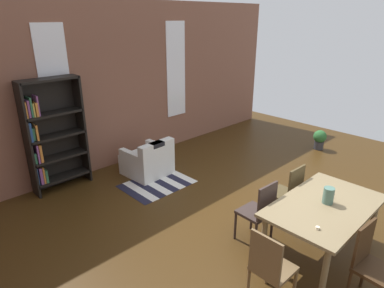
{
  "coord_description": "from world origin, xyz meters",
  "views": [
    {
      "loc": [
        -3.74,
        -2.06,
        2.99
      ],
      "look_at": [
        -0.3,
        1.5,
        1.08
      ],
      "focal_mm": 31.12,
      "sensor_mm": 36.0,
      "label": 1
    }
  ],
  "objects_px": {
    "vase_on_table": "(328,195)",
    "dining_chair_head_left": "(270,267)",
    "dining_chair_near_left": "(371,263)",
    "potted_plant_by_shelf": "(320,139)",
    "dining_table": "(324,210)",
    "dining_chair_far_right": "(288,192)",
    "bookshelf_tall": "(51,136)",
    "dining_chair_far_left": "(259,211)",
    "armchair_white": "(148,161)"
  },
  "relations": [
    {
      "from": "vase_on_table",
      "to": "potted_plant_by_shelf",
      "type": "distance_m",
      "value": 4.02
    },
    {
      "from": "dining_chair_far_left",
      "to": "dining_chair_head_left",
      "type": "relative_size",
      "value": 1.0
    },
    {
      "from": "dining_chair_head_left",
      "to": "potted_plant_by_shelf",
      "type": "distance_m",
      "value": 5.13
    },
    {
      "from": "dining_chair_far_right",
      "to": "bookshelf_tall",
      "type": "relative_size",
      "value": 0.47
    },
    {
      "from": "dining_table",
      "to": "bookshelf_tall",
      "type": "xyz_separation_m",
      "value": [
        -1.7,
        4.24,
        0.35
      ]
    },
    {
      "from": "dining_table",
      "to": "dining_chair_head_left",
      "type": "height_order",
      "value": "dining_chair_head_left"
    },
    {
      "from": "dining_chair_far_left",
      "to": "bookshelf_tall",
      "type": "distance_m",
      "value": 3.8
    },
    {
      "from": "dining_chair_far_left",
      "to": "armchair_white",
      "type": "distance_m",
      "value": 2.83
    },
    {
      "from": "armchair_white",
      "to": "dining_chair_head_left",
      "type": "bearing_deg",
      "value": -106.47
    },
    {
      "from": "dining_chair_far_left",
      "to": "dining_chair_near_left",
      "type": "xyz_separation_m",
      "value": [
        0.01,
        -1.44,
        0.0
      ]
    },
    {
      "from": "dining_chair_far_right",
      "to": "potted_plant_by_shelf",
      "type": "xyz_separation_m",
      "value": [
        3.24,
        1.06,
        -0.25
      ]
    },
    {
      "from": "dining_chair_head_left",
      "to": "dining_chair_near_left",
      "type": "relative_size",
      "value": 1.0
    },
    {
      "from": "vase_on_table",
      "to": "dining_chair_far_right",
      "type": "bearing_deg",
      "value": 66.43
    },
    {
      "from": "vase_on_table",
      "to": "bookshelf_tall",
      "type": "relative_size",
      "value": 0.11
    },
    {
      "from": "dining_chair_far_right",
      "to": "dining_chair_far_left",
      "type": "xyz_separation_m",
      "value": [
        -0.74,
        0.0,
        0.0
      ]
    },
    {
      "from": "bookshelf_tall",
      "to": "armchair_white",
      "type": "xyz_separation_m",
      "value": [
        1.55,
        -0.7,
        -0.75
      ]
    },
    {
      "from": "dining_table",
      "to": "dining_chair_far_left",
      "type": "height_order",
      "value": "dining_chair_far_left"
    },
    {
      "from": "vase_on_table",
      "to": "potted_plant_by_shelf",
      "type": "height_order",
      "value": "vase_on_table"
    },
    {
      "from": "vase_on_table",
      "to": "bookshelf_tall",
      "type": "bearing_deg",
      "value": 112.52
    },
    {
      "from": "dining_chair_far_left",
      "to": "armchair_white",
      "type": "height_order",
      "value": "dining_chair_far_left"
    },
    {
      "from": "dining_table",
      "to": "dining_chair_head_left",
      "type": "xyz_separation_m",
      "value": [
        -1.2,
        0.0,
        -0.17
      ]
    },
    {
      "from": "dining_chair_head_left",
      "to": "potted_plant_by_shelf",
      "type": "relative_size",
      "value": 2.02
    },
    {
      "from": "vase_on_table",
      "to": "dining_chair_near_left",
      "type": "height_order",
      "value": "vase_on_table"
    },
    {
      "from": "dining_chair_far_right",
      "to": "dining_chair_head_left",
      "type": "xyz_separation_m",
      "value": [
        -1.57,
        -0.72,
        0.0
      ]
    },
    {
      "from": "dining_chair_far_left",
      "to": "armchair_white",
      "type": "relative_size",
      "value": 1.12
    },
    {
      "from": "dining_table",
      "to": "vase_on_table",
      "type": "distance_m",
      "value": 0.2
    },
    {
      "from": "dining_table",
      "to": "dining_chair_near_left",
      "type": "bearing_deg",
      "value": -116.79
    },
    {
      "from": "dining_table",
      "to": "dining_chair_far_left",
      "type": "xyz_separation_m",
      "value": [
        -0.37,
        0.72,
        -0.17
      ]
    },
    {
      "from": "dining_chair_near_left",
      "to": "armchair_white",
      "type": "relative_size",
      "value": 1.12
    },
    {
      "from": "dining_chair_near_left",
      "to": "potted_plant_by_shelf",
      "type": "height_order",
      "value": "dining_chair_near_left"
    },
    {
      "from": "potted_plant_by_shelf",
      "to": "bookshelf_tall",
      "type": "bearing_deg",
      "value": 155.15
    },
    {
      "from": "dining_table",
      "to": "dining_chair_far_right",
      "type": "xyz_separation_m",
      "value": [
        0.37,
        0.72,
        -0.17
      ]
    },
    {
      "from": "dining_chair_near_left",
      "to": "potted_plant_by_shelf",
      "type": "xyz_separation_m",
      "value": [
        3.97,
        2.5,
        -0.25
      ]
    },
    {
      "from": "dining_chair_far_left",
      "to": "dining_chair_head_left",
      "type": "bearing_deg",
      "value": -138.8
    },
    {
      "from": "dining_table",
      "to": "bookshelf_tall",
      "type": "distance_m",
      "value": 4.58
    },
    {
      "from": "dining_chair_far_left",
      "to": "potted_plant_by_shelf",
      "type": "distance_m",
      "value": 4.13
    },
    {
      "from": "dining_table",
      "to": "potted_plant_by_shelf",
      "type": "height_order",
      "value": "dining_table"
    },
    {
      "from": "vase_on_table",
      "to": "dining_chair_head_left",
      "type": "bearing_deg",
      "value": 179.96
    },
    {
      "from": "dining_chair_head_left",
      "to": "bookshelf_tall",
      "type": "xyz_separation_m",
      "value": [
        -0.51,
        4.24,
        0.51
      ]
    },
    {
      "from": "dining_table",
      "to": "dining_chair_near_left",
      "type": "height_order",
      "value": "dining_chair_near_left"
    },
    {
      "from": "bookshelf_tall",
      "to": "dining_chair_near_left",
      "type": "bearing_deg",
      "value": -74.89
    },
    {
      "from": "dining_chair_head_left",
      "to": "armchair_white",
      "type": "height_order",
      "value": "dining_chair_head_left"
    },
    {
      "from": "bookshelf_tall",
      "to": "vase_on_table",
      "type": "bearing_deg",
      "value": -67.48
    },
    {
      "from": "dining_chair_far_left",
      "to": "potted_plant_by_shelf",
      "type": "height_order",
      "value": "dining_chair_far_left"
    },
    {
      "from": "vase_on_table",
      "to": "dining_chair_far_left",
      "type": "bearing_deg",
      "value": 120.65
    },
    {
      "from": "bookshelf_tall",
      "to": "potted_plant_by_shelf",
      "type": "relative_size",
      "value": 4.31
    },
    {
      "from": "dining_chair_head_left",
      "to": "dining_table",
      "type": "bearing_deg",
      "value": -0.04
    },
    {
      "from": "dining_chair_far_right",
      "to": "armchair_white",
      "type": "distance_m",
      "value": 2.87
    },
    {
      "from": "dining_table",
      "to": "potted_plant_by_shelf",
      "type": "relative_size",
      "value": 3.5
    },
    {
      "from": "dining_chair_head_left",
      "to": "bookshelf_tall",
      "type": "relative_size",
      "value": 0.47
    }
  ]
}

